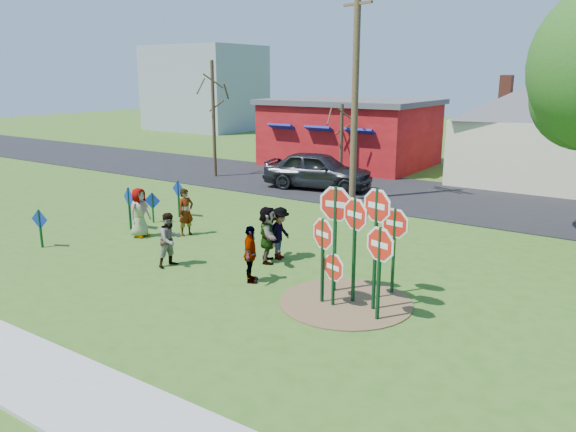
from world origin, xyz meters
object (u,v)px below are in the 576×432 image
(person_b, at_px, (186,212))
(utility_pole, at_px, (355,86))
(stop_sign_a, at_px, (323,242))
(stop_sign_c, at_px, (376,221))
(stop_sign_d, at_px, (395,230))
(stop_sign_b, at_px, (355,224))
(person_a, at_px, (139,212))
(suv, at_px, (318,170))

(person_b, height_order, utility_pole, utility_pole)
(stop_sign_a, relative_size, person_b, 1.38)
(stop_sign_c, bearing_deg, person_b, -179.63)
(stop_sign_c, relative_size, stop_sign_d, 1.30)
(stop_sign_b, distance_m, person_a, 8.71)
(stop_sign_d, relative_size, utility_pole, 0.25)
(person_b, bearing_deg, stop_sign_c, -94.30)
(stop_sign_a, height_order, utility_pole, utility_pole)
(stop_sign_b, relative_size, stop_sign_c, 0.90)
(stop_sign_d, bearing_deg, suv, 137.37)
(stop_sign_c, relative_size, person_a, 1.80)
(person_a, distance_m, utility_pole, 10.45)
(person_a, relative_size, suv, 0.33)
(stop_sign_d, xyz_separation_m, utility_pole, (-5.87, 9.04, 3.19))
(person_b, bearing_deg, person_a, 141.51)
(stop_sign_a, distance_m, suv, 13.76)
(person_a, bearing_deg, stop_sign_a, -104.69)
(person_b, relative_size, utility_pole, 0.18)
(person_a, bearing_deg, stop_sign_b, -101.06)
(stop_sign_b, relative_size, suv, 0.53)
(stop_sign_a, relative_size, utility_pole, 0.24)
(stop_sign_c, bearing_deg, suv, 141.68)
(person_b, distance_m, utility_pole, 9.27)
(stop_sign_b, bearing_deg, person_a, -167.53)
(stop_sign_c, height_order, suv, stop_sign_c)
(stop_sign_a, xyz_separation_m, stop_sign_d, (1.15, 1.48, 0.12))
(stop_sign_a, height_order, person_a, stop_sign_a)
(stop_sign_d, bearing_deg, person_a, -171.58)
(person_a, xyz_separation_m, person_b, (1.16, 1.00, -0.03))
(stop_sign_a, relative_size, suv, 0.43)
(stop_sign_b, xyz_separation_m, person_b, (-7.42, 2.00, -1.15))
(stop_sign_d, height_order, person_b, stop_sign_d)
(stop_sign_c, distance_m, suv, 14.22)
(stop_sign_d, xyz_separation_m, person_b, (-7.97, 0.96, -0.85))
(stop_sign_b, distance_m, suv, 13.74)
(person_b, bearing_deg, stop_sign_a, -99.08)
(stop_sign_d, height_order, person_a, stop_sign_d)
(stop_sign_c, bearing_deg, stop_sign_b, -178.03)
(stop_sign_a, height_order, person_b, stop_sign_a)
(stop_sign_b, height_order, person_a, stop_sign_b)
(stop_sign_a, height_order, suv, stop_sign_a)
(utility_pole, bearing_deg, stop_sign_a, -65.84)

